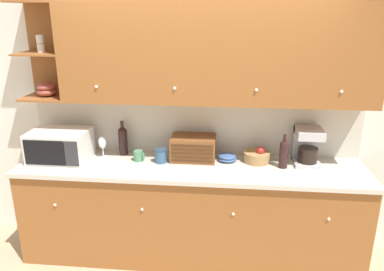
{
  "coord_description": "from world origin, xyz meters",
  "views": [
    {
      "loc": [
        0.33,
        -3.47,
        2.3
      ],
      "look_at": [
        0.0,
        -0.23,
        1.2
      ],
      "focal_mm": 35.0,
      "sensor_mm": 36.0,
      "label": 1
    }
  ],
  "objects_px": {
    "wine_glass": "(102,143)",
    "bread_box": "(193,148)",
    "mug": "(139,156)",
    "coffee_maker": "(307,146)",
    "microwave": "(60,146)",
    "storage_canister": "(161,156)",
    "wine_bottle": "(284,153)",
    "fruit_basket": "(257,156)",
    "second_wine_bottle": "(123,139)",
    "bowl_stack_on_counter": "(227,157)"
  },
  "relations": [
    {
      "from": "second_wine_bottle",
      "to": "fruit_basket",
      "type": "relative_size",
      "value": 1.38
    },
    {
      "from": "storage_canister",
      "to": "coffee_maker",
      "type": "xyz_separation_m",
      "value": [
        1.35,
        0.13,
        0.11
      ]
    },
    {
      "from": "wine_glass",
      "to": "storage_canister",
      "type": "height_order",
      "value": "wine_glass"
    },
    {
      "from": "bread_box",
      "to": "bowl_stack_on_counter",
      "type": "bearing_deg",
      "value": -0.64
    },
    {
      "from": "fruit_basket",
      "to": "coffee_maker",
      "type": "bearing_deg",
      "value": 2.52
    },
    {
      "from": "mug",
      "to": "bread_box",
      "type": "xyz_separation_m",
      "value": [
        0.51,
        0.09,
        0.06
      ]
    },
    {
      "from": "microwave",
      "to": "wine_bottle",
      "type": "bearing_deg",
      "value": 0.95
    },
    {
      "from": "fruit_basket",
      "to": "wine_bottle",
      "type": "bearing_deg",
      "value": -26.37
    },
    {
      "from": "storage_canister",
      "to": "second_wine_bottle",
      "type": "bearing_deg",
      "value": 156.96
    },
    {
      "from": "second_wine_bottle",
      "to": "coffee_maker",
      "type": "relative_size",
      "value": 1.01
    },
    {
      "from": "mug",
      "to": "coffee_maker",
      "type": "xyz_separation_m",
      "value": [
        1.56,
        0.11,
        0.12
      ]
    },
    {
      "from": "mug",
      "to": "coffee_maker",
      "type": "height_order",
      "value": "coffee_maker"
    },
    {
      "from": "fruit_basket",
      "to": "mug",
      "type": "bearing_deg",
      "value": -175.37
    },
    {
      "from": "wine_glass",
      "to": "coffee_maker",
      "type": "bearing_deg",
      "value": 1.66
    },
    {
      "from": "second_wine_bottle",
      "to": "mug",
      "type": "distance_m",
      "value": 0.26
    },
    {
      "from": "microwave",
      "to": "wine_glass",
      "type": "relative_size",
      "value": 2.46
    },
    {
      "from": "microwave",
      "to": "wine_glass",
      "type": "distance_m",
      "value": 0.39
    },
    {
      "from": "mug",
      "to": "bread_box",
      "type": "relative_size",
      "value": 0.24
    },
    {
      "from": "mug",
      "to": "bread_box",
      "type": "height_order",
      "value": "bread_box"
    },
    {
      "from": "storage_canister",
      "to": "bowl_stack_on_counter",
      "type": "relative_size",
      "value": 0.72
    },
    {
      "from": "fruit_basket",
      "to": "coffee_maker",
      "type": "height_order",
      "value": "coffee_maker"
    },
    {
      "from": "bread_box",
      "to": "second_wine_bottle",
      "type": "bearing_deg",
      "value": 174.55
    },
    {
      "from": "wine_glass",
      "to": "bowl_stack_on_counter",
      "type": "height_order",
      "value": "wine_glass"
    },
    {
      "from": "wine_glass",
      "to": "bread_box",
      "type": "bearing_deg",
      "value": 2.22
    },
    {
      "from": "wine_glass",
      "to": "second_wine_bottle",
      "type": "relative_size",
      "value": 0.64
    },
    {
      "from": "wine_bottle",
      "to": "microwave",
      "type": "bearing_deg",
      "value": -179.05
    },
    {
      "from": "bread_box",
      "to": "fruit_basket",
      "type": "relative_size",
      "value": 1.69
    },
    {
      "from": "microwave",
      "to": "bread_box",
      "type": "bearing_deg",
      "value": 6.61
    },
    {
      "from": "bread_box",
      "to": "fruit_basket",
      "type": "distance_m",
      "value": 0.6
    },
    {
      "from": "wine_glass",
      "to": "bowl_stack_on_counter",
      "type": "bearing_deg",
      "value": 1.45
    },
    {
      "from": "mug",
      "to": "fruit_basket",
      "type": "distance_m",
      "value": 1.11
    },
    {
      "from": "coffee_maker",
      "to": "bread_box",
      "type": "bearing_deg",
      "value": -178.8
    },
    {
      "from": "mug",
      "to": "wine_bottle",
      "type": "height_order",
      "value": "wine_bottle"
    },
    {
      "from": "wine_glass",
      "to": "bread_box",
      "type": "height_order",
      "value": "bread_box"
    },
    {
      "from": "microwave",
      "to": "coffee_maker",
      "type": "distance_m",
      "value": 2.3
    },
    {
      "from": "storage_canister",
      "to": "microwave",
      "type": "bearing_deg",
      "value": -177.6
    },
    {
      "from": "wine_glass",
      "to": "bowl_stack_on_counter",
      "type": "relative_size",
      "value": 1.21
    },
    {
      "from": "second_wine_bottle",
      "to": "storage_canister",
      "type": "distance_m",
      "value": 0.45
    },
    {
      "from": "bread_box",
      "to": "mug",
      "type": "bearing_deg",
      "value": -170.23
    },
    {
      "from": "fruit_basket",
      "to": "wine_bottle",
      "type": "distance_m",
      "value": 0.27
    },
    {
      "from": "microwave",
      "to": "mug",
      "type": "distance_m",
      "value": 0.74
    },
    {
      "from": "microwave",
      "to": "bread_box",
      "type": "xyz_separation_m",
      "value": [
        1.24,
        0.14,
        -0.03
      ]
    },
    {
      "from": "storage_canister",
      "to": "wine_bottle",
      "type": "bearing_deg",
      "value": -0.27
    },
    {
      "from": "coffee_maker",
      "to": "microwave",
      "type": "bearing_deg",
      "value": -175.86
    },
    {
      "from": "microwave",
      "to": "storage_canister",
      "type": "relative_size",
      "value": 4.13
    },
    {
      "from": "mug",
      "to": "second_wine_bottle",
      "type": "bearing_deg",
      "value": 140.67
    },
    {
      "from": "wine_glass",
      "to": "mug",
      "type": "xyz_separation_m",
      "value": [
        0.36,
        -0.05,
        -0.1
      ]
    },
    {
      "from": "mug",
      "to": "storage_canister",
      "type": "height_order",
      "value": "storage_canister"
    },
    {
      "from": "bowl_stack_on_counter",
      "to": "fruit_basket",
      "type": "xyz_separation_m",
      "value": [
        0.28,
        0.01,
        0.02
      ]
    },
    {
      "from": "coffee_maker",
      "to": "wine_glass",
      "type": "bearing_deg",
      "value": -178.34
    }
  ]
}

